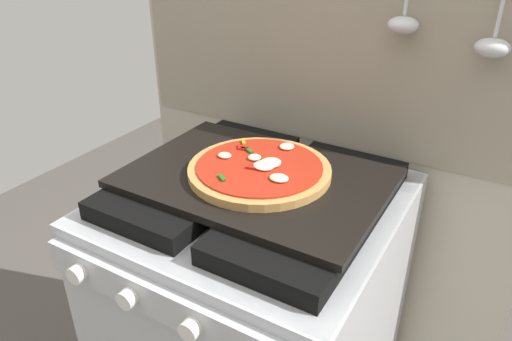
% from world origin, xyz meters
% --- Properties ---
extents(kitchen_backsplash, '(1.10, 0.09, 1.55)m').
position_xyz_m(kitchen_backsplash, '(0.00, 0.33, 0.79)').
color(kitchen_backsplash, '#B2A893').
rests_on(kitchen_backsplash, ground_plane).
extents(stove, '(0.60, 0.64, 0.90)m').
position_xyz_m(stove, '(-0.00, -0.00, 0.45)').
color(stove, '#B7BABF').
rests_on(stove, ground_plane).
extents(baking_tray, '(0.54, 0.38, 0.02)m').
position_xyz_m(baking_tray, '(0.00, 0.00, 0.91)').
color(baking_tray, black).
rests_on(baking_tray, stove).
extents(pizza_left, '(0.30, 0.30, 0.03)m').
position_xyz_m(pizza_left, '(0.01, 0.01, 0.93)').
color(pizza_left, '#C18947').
rests_on(pizza_left, baking_tray).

